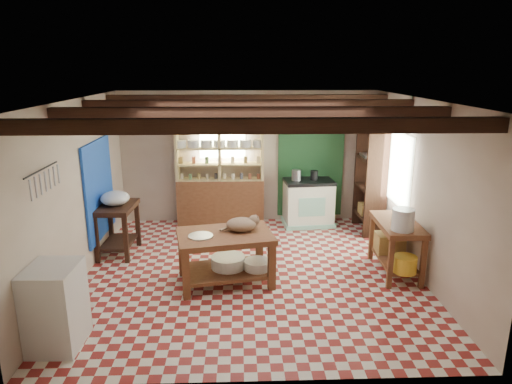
{
  "coord_description": "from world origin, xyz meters",
  "views": [
    {
      "loc": [
        -0.16,
        -6.39,
        3.05
      ],
      "look_at": [
        0.08,
        0.3,
        1.19
      ],
      "focal_mm": 32.0,
      "sensor_mm": 36.0,
      "label": 1
    }
  ],
  "objects_px": {
    "work_table": "(225,258)",
    "right_counter": "(396,247)",
    "white_cabinet": "(55,307)",
    "cat": "(241,224)",
    "prep_table": "(118,230)",
    "stove": "(308,202)"
  },
  "relations": [
    {
      "from": "prep_table",
      "to": "cat",
      "type": "relative_size",
      "value": 1.96
    },
    {
      "from": "work_table",
      "to": "right_counter",
      "type": "distance_m",
      "value": 2.57
    },
    {
      "from": "right_counter",
      "to": "cat",
      "type": "relative_size",
      "value": 2.6
    },
    {
      "from": "prep_table",
      "to": "right_counter",
      "type": "relative_size",
      "value": 0.75
    },
    {
      "from": "right_counter",
      "to": "cat",
      "type": "distance_m",
      "value": 2.37
    },
    {
      "from": "right_counter",
      "to": "stove",
      "type": "bearing_deg",
      "value": 115.75
    },
    {
      "from": "work_table",
      "to": "right_counter",
      "type": "height_order",
      "value": "right_counter"
    },
    {
      "from": "work_table",
      "to": "prep_table",
      "type": "distance_m",
      "value": 2.13
    },
    {
      "from": "cat",
      "to": "prep_table",
      "type": "bearing_deg",
      "value": 132.69
    },
    {
      "from": "right_counter",
      "to": "cat",
      "type": "xyz_separation_m",
      "value": [
        -2.33,
        -0.14,
        0.44
      ]
    },
    {
      "from": "stove",
      "to": "prep_table",
      "type": "height_order",
      "value": "stove"
    },
    {
      "from": "white_cabinet",
      "to": "cat",
      "type": "distance_m",
      "value": 2.64
    },
    {
      "from": "stove",
      "to": "white_cabinet",
      "type": "bearing_deg",
      "value": -135.73
    },
    {
      "from": "white_cabinet",
      "to": "right_counter",
      "type": "xyz_separation_m",
      "value": [
        4.4,
        1.72,
        -0.07
      ]
    },
    {
      "from": "right_counter",
      "to": "cat",
      "type": "height_order",
      "value": "cat"
    },
    {
      "from": "work_table",
      "to": "right_counter",
      "type": "xyz_separation_m",
      "value": [
        2.56,
        0.23,
        0.03
      ]
    },
    {
      "from": "work_table",
      "to": "white_cabinet",
      "type": "bearing_deg",
      "value": -151.98
    },
    {
      "from": "white_cabinet",
      "to": "cat",
      "type": "relative_size",
      "value": 2.18
    },
    {
      "from": "work_table",
      "to": "stove",
      "type": "distance_m",
      "value": 2.91
    },
    {
      "from": "work_table",
      "to": "stove",
      "type": "xyz_separation_m",
      "value": [
        1.56,
        2.45,
        0.08
      ]
    },
    {
      "from": "stove",
      "to": "white_cabinet",
      "type": "height_order",
      "value": "white_cabinet"
    },
    {
      "from": "white_cabinet",
      "to": "right_counter",
      "type": "bearing_deg",
      "value": 23.11
    }
  ]
}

